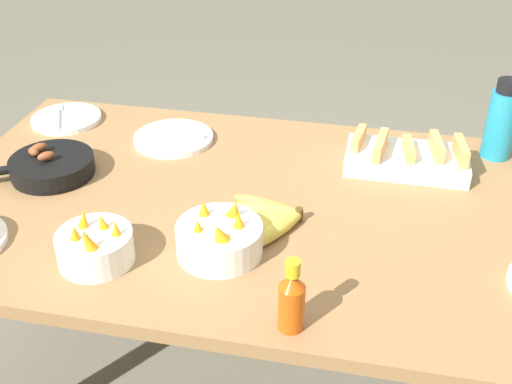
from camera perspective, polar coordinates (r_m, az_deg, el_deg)
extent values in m
cube|color=olive|center=(1.65, 0.00, -1.40)|extent=(1.67, 0.98, 0.03)
cylinder|color=olive|center=(2.44, -15.94, -0.94)|extent=(0.07, 0.07, 0.70)
ellipsoid|color=gold|center=(1.60, 1.02, -1.26)|extent=(0.19, 0.08, 0.03)
ellipsoid|color=gold|center=(1.57, 0.72, -1.63)|extent=(0.19, 0.05, 0.04)
ellipsoid|color=gold|center=(1.56, 1.09, -2.16)|extent=(0.17, 0.08, 0.04)
ellipsoid|color=gold|center=(1.55, 1.50, -2.45)|extent=(0.15, 0.11, 0.04)
ellipsoid|color=gold|center=(1.53, 1.66, -2.79)|extent=(0.14, 0.14, 0.04)
ellipsoid|color=gold|center=(1.51, 1.71, -3.41)|extent=(0.13, 0.19, 0.04)
cylinder|color=#4C3819|center=(1.57, 3.84, -2.03)|extent=(0.02, 0.02, 0.04)
cube|color=silver|center=(1.83, 13.21, 2.76)|extent=(0.33, 0.17, 0.05)
cube|color=#F29E56|center=(1.83, 9.09, 4.70)|extent=(0.04, 0.12, 0.04)
cube|color=#F29E56|center=(1.79, 10.99, 4.03)|extent=(0.04, 0.14, 0.05)
cube|color=#F29E56|center=(1.80, 13.40, 3.69)|extent=(0.04, 0.12, 0.04)
cube|color=#F29E56|center=(1.82, 15.74, 3.83)|extent=(0.04, 0.13, 0.05)
cube|color=#F29E56|center=(1.81, 17.73, 3.44)|extent=(0.04, 0.12, 0.05)
cylinder|color=black|center=(1.84, -17.54, 1.62)|extent=(0.22, 0.22, 0.01)
cylinder|color=black|center=(1.83, -17.67, 2.32)|extent=(0.23, 0.23, 0.04)
ellipsoid|color=brown|center=(1.80, -18.22, 3.00)|extent=(0.05, 0.05, 0.03)
ellipsoid|color=brown|center=(1.85, -18.74, 3.75)|extent=(0.05, 0.05, 0.03)
ellipsoid|color=brown|center=(1.84, -19.16, 3.41)|extent=(0.04, 0.04, 0.03)
cylinder|color=white|center=(2.14, -16.50, 6.27)|extent=(0.22, 0.22, 0.02)
cylinder|color=#B2B2B7|center=(2.12, -17.11, 6.18)|extent=(0.07, 0.12, 0.01)
cube|color=#B2B2B7|center=(2.20, -17.10, 7.18)|extent=(0.04, 0.06, 0.00)
cylinder|color=white|center=(1.95, -7.34, 4.77)|extent=(0.24, 0.24, 0.02)
cylinder|color=#B2B2B7|center=(1.98, -7.62, 5.53)|extent=(0.13, 0.04, 0.01)
cube|color=#B2B2B7|center=(1.93, -5.22, 5.03)|extent=(0.06, 0.03, 0.00)
cylinder|color=white|center=(1.47, -14.09, -4.79)|extent=(0.17, 0.17, 0.07)
cone|color=orange|center=(1.43, -12.36, -3.22)|extent=(0.03, 0.03, 0.04)
cone|color=orange|center=(1.46, -13.51, -2.67)|extent=(0.04, 0.04, 0.04)
cone|color=orange|center=(1.47, -15.08, -2.35)|extent=(0.04, 0.04, 0.05)
cone|color=orange|center=(1.43, -15.80, -3.57)|extent=(0.04, 0.04, 0.05)
cone|color=orange|center=(1.39, -14.78, -4.16)|extent=(0.05, 0.04, 0.06)
cylinder|color=white|center=(1.45, -3.27, -4.23)|extent=(0.20, 0.20, 0.07)
cone|color=orange|center=(1.42, -1.56, -2.57)|extent=(0.04, 0.04, 0.04)
cone|color=orange|center=(1.45, -1.92, -1.57)|extent=(0.06, 0.05, 0.05)
cone|color=orange|center=(1.46, -4.65, -1.49)|extent=(0.04, 0.04, 0.04)
cone|color=orange|center=(1.41, -5.19, -3.05)|extent=(0.03, 0.03, 0.04)
cone|color=orange|center=(1.38, -3.29, -3.72)|extent=(0.06, 0.05, 0.05)
cylinder|color=teal|center=(1.94, 20.94, 5.61)|extent=(0.08, 0.08, 0.20)
cylinder|color=black|center=(1.89, 21.61, 8.73)|extent=(0.07, 0.07, 0.03)
cylinder|color=#C64C0F|center=(1.26, 3.16, -10.18)|extent=(0.05, 0.05, 0.10)
cone|color=#C64C0F|center=(1.21, 3.25, -7.91)|extent=(0.05, 0.05, 0.03)
cylinder|color=gold|center=(1.19, 3.30, -6.78)|extent=(0.03, 0.03, 0.03)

